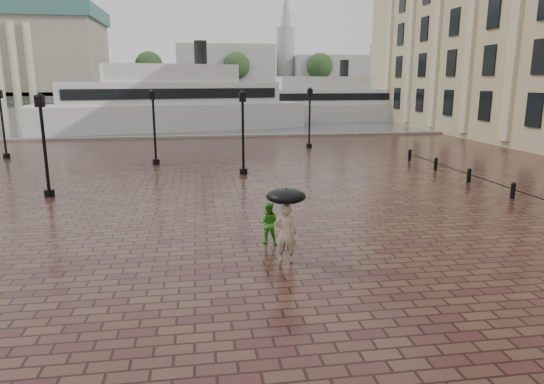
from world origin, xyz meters
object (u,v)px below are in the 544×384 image
Objects in this scene: adult_pedestrian at (286,233)px; ferry_far at (322,103)px; child_pedestrian at (268,223)px; ferry_near at (171,103)px; street_lamps at (161,127)px.

adult_pedestrian is 49.13m from ferry_far.
ferry_far reaches higher than child_pedestrian.
ferry_near reaches higher than ferry_far.
street_lamps is 0.93× the size of ferry_far.
street_lamps is 12.76× the size of adult_pedestrian.
ferry_near is (-4.72, 37.92, 2.07)m from child_pedestrian.
street_lamps is at bearing -61.38° from child_pedestrian.
child_pedestrian is at bearing -66.57° from adult_pedestrian.
ferry_far is at bearing -90.83° from adult_pedestrian.
street_lamps is 35.09m from ferry_far.
ferry_far is (18.19, 7.72, -0.46)m from ferry_near.
ferry_near is at bearing 91.15° from street_lamps.
ferry_far reaches higher than adult_pedestrian.
street_lamps is 22.57m from ferry_near.
adult_pedestrian is 0.06× the size of ferry_near.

